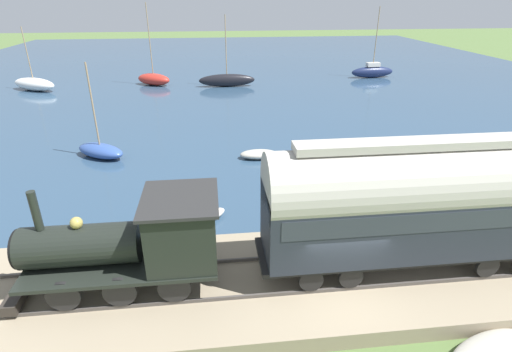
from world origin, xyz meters
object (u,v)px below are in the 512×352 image
steam_locomotive (139,239)px  rowboat_off_pier (347,151)px  sailboat_black (227,80)px  sailboat_navy (372,71)px  rowboat_near_shore (499,175)px  sailboat_blue (101,150)px  rowboat_mid_harbor (259,154)px  passenger_coach (417,200)px  rowboat_far_out (202,219)px  sailboat_red (154,79)px  beached_dinghy (491,350)px  sailboat_white (34,84)px

steam_locomotive → rowboat_off_pier: size_ratio=2.31×
sailboat_black → sailboat_navy: bearing=-80.5°
sailboat_black → rowboat_near_shore: 28.09m
sailboat_blue → rowboat_mid_harbor: 9.52m
sailboat_navy → sailboat_blue: 33.84m
sailboat_blue → passenger_coach: bearing=-101.9°
passenger_coach → rowboat_far_out: passenger_coach is taller
sailboat_red → rowboat_off_pier: size_ratio=3.02×
rowboat_mid_harbor → beached_dinghy: bearing=-161.7°
sailboat_navy → rowboat_far_out: sailboat_navy is taller
sailboat_black → rowboat_off_pier: 21.25m
sailboat_red → sailboat_blue: sailboat_red is taller
sailboat_black → rowboat_off_pier: bearing=-162.7°
sailboat_black → beached_dinghy: sailboat_black is taller
passenger_coach → sailboat_red: bearing=20.0°
steam_locomotive → sailboat_white: bearing=25.3°
rowboat_mid_harbor → beached_dinghy: rowboat_mid_harbor is taller
sailboat_blue → beached_dinghy: 21.45m
rowboat_near_shore → sailboat_black: bearing=-21.8°
sailboat_red → rowboat_mid_harbor: 23.66m
rowboat_off_pier → beached_dinghy: bearing=-145.4°
rowboat_far_out → sailboat_red: bearing=-27.5°
sailboat_white → rowboat_mid_harbor: 29.09m
sailboat_navy → rowboat_mid_harbor: bearing=141.2°
steam_locomotive → passenger_coach: (0.00, -8.66, 0.77)m
rowboat_near_shore → passenger_coach: bearing=79.6°
steam_locomotive → sailboat_red: sailboat_red is taller
rowboat_mid_harbor → rowboat_off_pier: size_ratio=0.83×
sailboat_black → rowboat_far_out: sailboat_black is taller
rowboat_off_pier → sailboat_white: bearing=89.9°
sailboat_white → rowboat_off_pier: size_ratio=2.25×
steam_locomotive → sailboat_red: 33.88m
rowboat_far_out → rowboat_off_pier: bearing=-88.5°
passenger_coach → rowboat_mid_harbor: passenger_coach is taller
passenger_coach → sailboat_red: size_ratio=1.23×
rowboat_near_shore → rowboat_far_out: (-2.78, 15.72, 0.01)m
beached_dinghy → rowboat_near_shore: bearing=-36.3°
sailboat_blue → rowboat_off_pier: sailboat_blue is taller
steam_locomotive → sailboat_navy: sailboat_navy is taller
passenger_coach → rowboat_far_out: size_ratio=4.19×
sailboat_red → passenger_coach: bearing=-130.3°
sailboat_black → rowboat_off_pier: sailboat_black is taller
sailboat_navy → beached_dinghy: sailboat_navy is taller
steam_locomotive → sailboat_blue: 13.75m
rowboat_off_pier → steam_locomotive: bearing=176.4°
sailboat_white → rowboat_far_out: bearing=-119.5°
sailboat_red → rowboat_far_out: sailboat_red is taller
sailboat_red → rowboat_near_shore: bearing=-111.7°
rowboat_mid_harbor → rowboat_near_shore: bearing=-107.9°
steam_locomotive → rowboat_near_shore: (7.29, -17.44, -2.12)m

